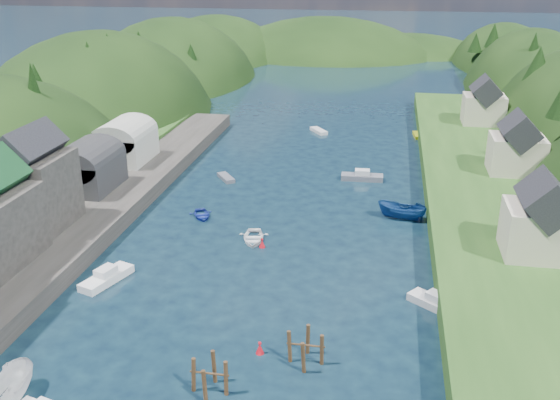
% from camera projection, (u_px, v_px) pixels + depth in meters
% --- Properties ---
extents(ground, '(600.00, 600.00, 0.00)m').
position_uv_depth(ground, '(306.00, 172.00, 92.79)').
color(ground, black).
rests_on(ground, ground).
extents(hillside_left, '(44.00, 245.56, 52.00)m').
position_uv_depth(hillside_left, '(102.00, 158.00, 125.94)').
color(hillside_left, black).
rests_on(hillside_left, ground).
extents(far_hills, '(103.00, 68.00, 44.00)m').
position_uv_depth(far_hills, '(359.00, 86.00, 210.23)').
color(far_hills, black).
rests_on(far_hills, ground).
extents(hill_trees, '(91.30, 151.48, 12.11)m').
position_uv_depth(hill_trees, '(320.00, 80.00, 101.90)').
color(hill_trees, black).
rests_on(hill_trees, ground).
extents(quay_left, '(12.00, 110.00, 2.00)m').
position_uv_depth(quay_left, '(54.00, 237.00, 68.82)').
color(quay_left, '#2D2B28').
rests_on(quay_left, ground).
extents(boat_sheds, '(7.00, 21.00, 7.50)m').
position_uv_depth(boat_sheds, '(107.00, 150.00, 85.00)').
color(boat_sheds, '#2D2D30').
rests_on(boat_sheds, quay_left).
extents(terrace_right, '(16.00, 120.00, 2.40)m').
position_uv_depth(terrace_right, '(490.00, 199.00, 79.13)').
color(terrace_right, '#234719').
rests_on(terrace_right, ground).
extents(right_bank_cottages, '(9.00, 59.24, 8.41)m').
position_uv_depth(right_bank_cottages, '(509.00, 147.00, 84.59)').
color(right_bank_cottages, beige).
rests_on(right_bank_cottages, terrace_right).
extents(piling_cluster_near, '(2.95, 2.78, 3.35)m').
position_uv_depth(piling_cluster_near, '(210.00, 380.00, 45.54)').
color(piling_cluster_near, '#382314').
rests_on(piling_cluster_near, ground).
extents(piling_cluster_far, '(3.05, 2.86, 3.31)m').
position_uv_depth(piling_cluster_far, '(306.00, 351.00, 48.88)').
color(piling_cluster_far, '#382314').
rests_on(piling_cluster_far, ground).
extents(channel_buoy_near, '(0.70, 0.70, 1.10)m').
position_uv_depth(channel_buoy_near, '(260.00, 348.00, 50.25)').
color(channel_buoy_near, '#B40E19').
rests_on(channel_buoy_near, ground).
extents(channel_buoy_far, '(0.70, 0.70, 1.10)m').
position_uv_depth(channel_buoy_far, '(262.00, 243.00, 68.63)').
color(channel_buoy_far, '#B40E19').
rests_on(channel_buoy_far, ground).
extents(moored_boats, '(36.35, 83.43, 2.49)m').
position_uv_depth(moored_boats, '(253.00, 253.00, 65.82)').
color(moored_boats, navy).
rests_on(moored_boats, ground).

